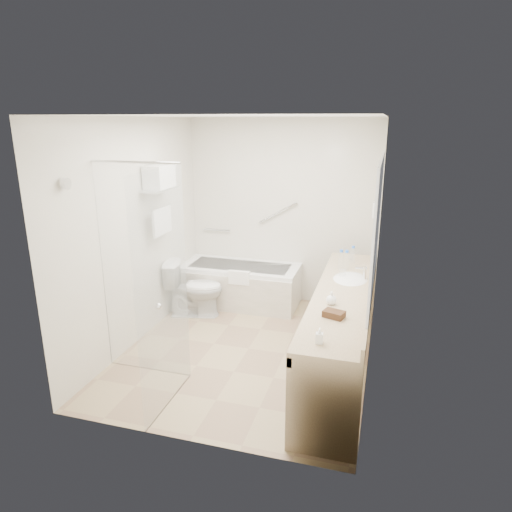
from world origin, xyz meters
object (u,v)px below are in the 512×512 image
(bathtub, at_px, (240,284))
(amenity_basket, at_px, (334,314))
(toilet, at_px, (194,289))
(water_bottle_left, at_px, (346,260))
(vanity_counter, at_px, (342,311))

(bathtub, distance_m, amenity_basket, 2.59)
(bathtub, xyz_separation_m, amenity_basket, (1.50, -2.02, 0.60))
(bathtub, relative_size, toilet, 2.17)
(water_bottle_left, bearing_deg, amenity_basket, -88.93)
(toilet, xyz_separation_m, amenity_basket, (1.95, -1.48, 0.52))
(toilet, bearing_deg, amenity_basket, -140.70)
(bathtub, bearing_deg, toilet, -129.87)
(vanity_counter, distance_m, amenity_basket, 0.68)
(toilet, distance_m, amenity_basket, 2.51)
(bathtub, height_order, amenity_basket, amenity_basket)
(water_bottle_left, bearing_deg, bathtub, 155.62)
(vanity_counter, bearing_deg, amenity_basket, -91.84)
(vanity_counter, bearing_deg, toilet, 156.71)
(amenity_basket, bearing_deg, bathtub, 126.63)
(vanity_counter, xyz_separation_m, water_bottle_left, (-0.05, 0.72, 0.31))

